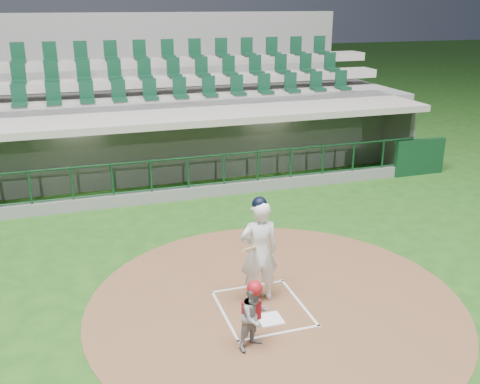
# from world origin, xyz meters

# --- Properties ---
(ground) EXTENTS (120.00, 120.00, 0.00)m
(ground) POSITION_xyz_m (0.00, 0.00, 0.00)
(ground) COLOR #1D4915
(ground) RESTS_ON ground
(dirt_circle) EXTENTS (7.20, 7.20, 0.01)m
(dirt_circle) POSITION_xyz_m (0.30, -0.20, 0.01)
(dirt_circle) COLOR brown
(dirt_circle) RESTS_ON ground
(home_plate) EXTENTS (0.43, 0.43, 0.02)m
(home_plate) POSITION_xyz_m (0.00, -0.70, 0.02)
(home_plate) COLOR white
(home_plate) RESTS_ON dirt_circle
(batter_box_chalk) EXTENTS (1.55, 1.80, 0.01)m
(batter_box_chalk) POSITION_xyz_m (0.00, -0.30, 0.02)
(batter_box_chalk) COLOR silver
(batter_box_chalk) RESTS_ON ground
(dugout_structure) EXTENTS (16.40, 3.70, 3.00)m
(dugout_structure) POSITION_xyz_m (0.11, 7.81, 0.96)
(dugout_structure) COLOR slate
(dugout_structure) RESTS_ON ground
(seating_deck) EXTENTS (17.00, 6.72, 5.15)m
(seating_deck) POSITION_xyz_m (0.00, 10.91, 1.42)
(seating_deck) COLOR slate
(seating_deck) RESTS_ON ground
(batter) EXTENTS (0.92, 0.91, 2.12)m
(batter) POSITION_xyz_m (0.03, 0.03, 1.06)
(batter) COLOR white
(batter) RESTS_ON dirt_circle
(catcher) EXTENTS (0.69, 0.63, 1.23)m
(catcher) POSITION_xyz_m (-0.54, -1.36, 0.62)
(catcher) COLOR gray
(catcher) RESTS_ON dirt_circle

